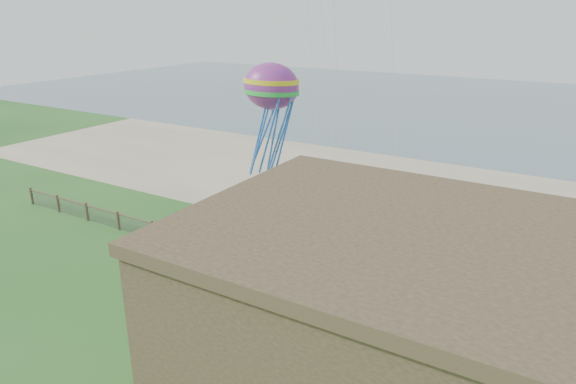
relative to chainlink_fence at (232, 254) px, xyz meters
name	(u,v)px	position (x,y,z in m)	size (l,w,h in m)	color
ground	(154,315)	(0.00, -6.00, -0.55)	(160.00, 160.00, 0.00)	#255B1F
sand_beach	(351,184)	(0.00, 16.00, -0.55)	(72.00, 20.00, 0.02)	tan
ocean	(473,105)	(0.00, 60.00, -0.55)	(160.00, 68.00, 0.02)	slate
chainlink_fence	(232,254)	(0.00, 0.00, 0.00)	(36.20, 0.20, 1.25)	brown
motel	(436,355)	(13.00, -7.00, 2.95)	(15.00, 10.00, 7.00)	#433324
motel_deck	(469,342)	(13.00, -1.00, -0.30)	(15.00, 2.00, 0.50)	brown
picnic_table	(323,301)	(6.40, -1.44, -0.16)	(1.82, 1.38, 0.77)	brown
octopus_kite	(271,118)	(-0.61, 5.12, 6.66)	(3.54, 2.50, 7.29)	red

